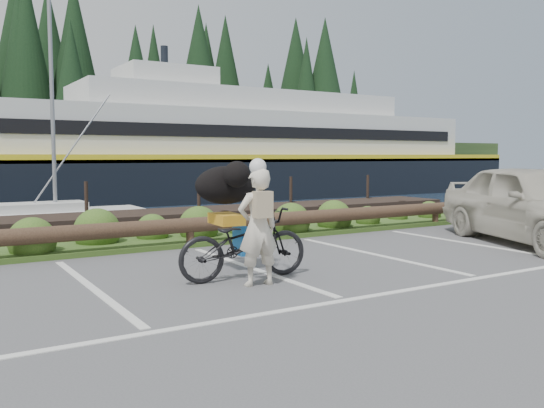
# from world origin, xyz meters

# --- Properties ---
(ground) EXTENTS (72.00, 72.00, 0.00)m
(ground) POSITION_xyz_m (0.00, 0.00, 0.00)
(ground) COLOR #4D4D4F
(vegetation_strip) EXTENTS (34.00, 1.60, 0.10)m
(vegetation_strip) POSITION_xyz_m (0.00, 5.30, 0.05)
(vegetation_strip) COLOR #3D5B21
(vegetation_strip) RESTS_ON ground
(log_rail) EXTENTS (32.00, 0.30, 0.60)m
(log_rail) POSITION_xyz_m (0.00, 4.60, 0.00)
(log_rail) COLOR #443021
(log_rail) RESTS_ON ground
(bicycle) EXTENTS (2.09, 0.85, 1.08)m
(bicycle) POSITION_xyz_m (-0.50, 1.42, 0.54)
(bicycle) COLOR black
(bicycle) RESTS_ON ground
(cyclist) EXTENTS (0.63, 0.44, 1.67)m
(cyclist) POSITION_xyz_m (-0.53, 0.94, 0.83)
(cyclist) COLOR beige
(cyclist) RESTS_ON ground
(dog) EXTENTS (0.58, 1.08, 0.61)m
(dog) POSITION_xyz_m (-0.46, 2.08, 1.38)
(dog) COLOR black
(dog) RESTS_ON bicycle
(parked_car) EXTENTS (3.62, 5.35, 1.69)m
(parked_car) POSITION_xyz_m (6.33, 1.25, 0.85)
(parked_car) COLOR beige
(parked_car) RESTS_ON ground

